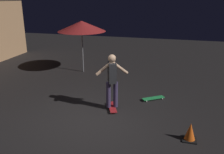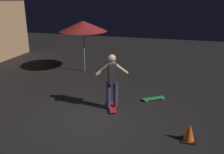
{
  "view_description": "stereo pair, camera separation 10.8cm",
  "coord_description": "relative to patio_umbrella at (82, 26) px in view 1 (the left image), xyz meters",
  "views": [
    {
      "loc": [
        -5.76,
        -2.2,
        3.4
      ],
      "look_at": [
        0.89,
        -0.39,
        1.05
      ],
      "focal_mm": 39.2,
      "sensor_mm": 36.0,
      "label": 1
    },
    {
      "loc": [
        -5.73,
        -2.31,
        3.4
      ],
      "look_at": [
        0.89,
        -0.39,
        1.05
      ],
      "focal_mm": 39.2,
      "sensor_mm": 36.0,
      "label": 2
    }
  ],
  "objects": [
    {
      "name": "traffic_cone",
      "position": [
        -4.54,
        -4.58,
        -1.86
      ],
      "size": [
        0.34,
        0.34,
        0.46
      ],
      "color": "black",
      "rests_on": "ground_plane"
    },
    {
      "name": "skateboard_ridden",
      "position": [
        -3.38,
        -2.29,
        -2.02
      ],
      "size": [
        0.79,
        0.5,
        0.07
      ],
      "color": "#AD1E23",
      "rests_on": "ground_plane"
    },
    {
      "name": "patio_umbrella",
      "position": [
        0.0,
        0.0,
        0.0
      ],
      "size": [
        2.1,
        2.1,
        2.3
      ],
      "color": "slate",
      "rests_on": "ground_plane"
    },
    {
      "name": "skateboard_spare",
      "position": [
        -2.34,
        -3.46,
        -2.02
      ],
      "size": [
        0.61,
        0.75,
        0.07
      ],
      "color": "green",
      "rests_on": "ground_plane"
    },
    {
      "name": "skater",
      "position": [
        -3.38,
        -2.29,
        -1.04
      ],
      "size": [
        0.48,
        0.93,
        1.67
      ],
      "color": "#382D4C",
      "rests_on": "skateboard_ridden"
    },
    {
      "name": "ground_plane",
      "position": [
        -4.27,
        -1.91,
        -2.07
      ],
      "size": [
        28.0,
        28.0,
        0.0
      ],
      "primitive_type": "plane",
      "color": "black"
    }
  ]
}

